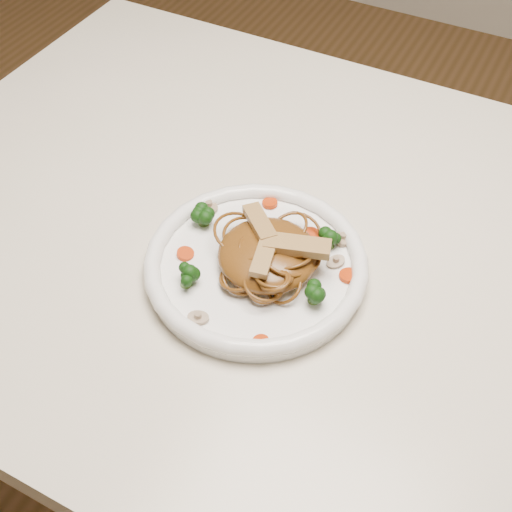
% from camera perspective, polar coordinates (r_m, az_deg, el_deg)
% --- Properties ---
extents(ground, '(4.00, 4.00, 0.00)m').
position_cam_1_polar(ground, '(1.46, 3.55, -19.73)').
color(ground, brown).
rests_on(ground, ground).
extents(table, '(1.20, 0.80, 0.75)m').
position_cam_1_polar(table, '(0.89, 5.48, -3.61)').
color(table, beige).
rests_on(table, ground).
extents(plate, '(0.34, 0.34, 0.02)m').
position_cam_1_polar(plate, '(0.78, 0.00, -1.08)').
color(plate, white).
rests_on(plate, table).
extents(noodle_mound, '(0.14, 0.14, 0.04)m').
position_cam_1_polar(noodle_mound, '(0.76, 1.01, 0.13)').
color(noodle_mound, brown).
rests_on(noodle_mound, plate).
extents(chicken_a, '(0.08, 0.04, 0.01)m').
position_cam_1_polar(chicken_a, '(0.74, 3.54, 0.89)').
color(chicken_a, tan).
rests_on(chicken_a, noodle_mound).
extents(chicken_b, '(0.06, 0.06, 0.01)m').
position_cam_1_polar(chicken_b, '(0.77, 0.31, 2.87)').
color(chicken_b, tan).
rests_on(chicken_b, noodle_mound).
extents(chicken_c, '(0.03, 0.06, 0.01)m').
position_cam_1_polar(chicken_c, '(0.73, 0.74, 0.13)').
color(chicken_c, tan).
rests_on(chicken_c, noodle_mound).
extents(broccoli_0, '(0.03, 0.03, 0.03)m').
position_cam_1_polar(broccoli_0, '(0.79, 6.29, 1.54)').
color(broccoli_0, '#133E0D').
rests_on(broccoli_0, plate).
extents(broccoli_1, '(0.03, 0.03, 0.03)m').
position_cam_1_polar(broccoli_1, '(0.81, -4.53, 3.51)').
color(broccoli_1, '#133E0D').
rests_on(broccoli_1, plate).
extents(broccoli_2, '(0.03, 0.03, 0.03)m').
position_cam_1_polar(broccoli_2, '(0.75, -6.06, -1.67)').
color(broccoli_2, '#133E0D').
rests_on(broccoli_2, plate).
extents(broccoli_3, '(0.03, 0.03, 0.03)m').
position_cam_1_polar(broccoli_3, '(0.73, 4.99, -3.09)').
color(broccoli_3, '#133E0D').
rests_on(broccoli_3, plate).
extents(carrot_0, '(0.03, 0.03, 0.00)m').
position_cam_1_polar(carrot_0, '(0.80, 4.71, 1.77)').
color(carrot_0, '#B93406').
rests_on(carrot_0, plate).
extents(carrot_1, '(0.03, 0.03, 0.00)m').
position_cam_1_polar(carrot_1, '(0.79, -6.05, 0.18)').
color(carrot_1, '#B93406').
rests_on(carrot_1, plate).
extents(carrot_2, '(0.02, 0.02, 0.00)m').
position_cam_1_polar(carrot_2, '(0.77, 7.93, -1.67)').
color(carrot_2, '#B93406').
rests_on(carrot_2, plate).
extents(carrot_3, '(0.02, 0.02, 0.00)m').
position_cam_1_polar(carrot_3, '(0.84, 1.19, 4.52)').
color(carrot_3, '#B93406').
rests_on(carrot_3, plate).
extents(carrot_4, '(0.02, 0.02, 0.00)m').
position_cam_1_polar(carrot_4, '(0.70, 0.41, -7.32)').
color(carrot_4, '#B93406').
rests_on(carrot_4, plate).
extents(mushroom_0, '(0.03, 0.03, 0.01)m').
position_cam_1_polar(mushroom_0, '(0.72, -4.95, -5.30)').
color(mushroom_0, tan).
rests_on(mushroom_0, plate).
extents(mushroom_1, '(0.03, 0.03, 0.01)m').
position_cam_1_polar(mushroom_1, '(0.78, 6.82, -0.52)').
color(mushroom_1, tan).
rests_on(mushroom_1, plate).
extents(mushroom_2, '(0.03, 0.03, 0.01)m').
position_cam_1_polar(mushroom_2, '(0.84, -4.02, 4.25)').
color(mushroom_2, tan).
rests_on(mushroom_2, plate).
extents(mushroom_3, '(0.03, 0.03, 0.01)m').
position_cam_1_polar(mushroom_3, '(0.80, 7.43, 1.46)').
color(mushroom_3, tan).
rests_on(mushroom_3, plate).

